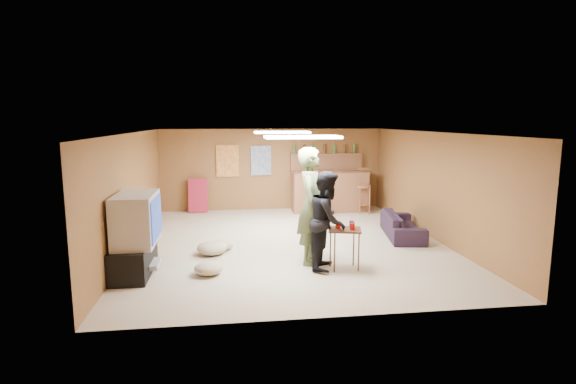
{
  "coord_description": "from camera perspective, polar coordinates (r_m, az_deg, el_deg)",
  "views": [
    {
      "loc": [
        -1.2,
        -8.67,
        2.45
      ],
      "look_at": [
        0.0,
        0.2,
        1.0
      ],
      "focal_mm": 28.0,
      "sensor_mm": 36.0,
      "label": 1
    }
  ],
  "objects": [
    {
      "name": "tray_table",
      "position": [
        7.51,
        7.17,
        -7.18
      ],
      "size": [
        0.61,
        0.53,
        0.68
      ],
      "primitive_type": "cube",
      "rotation": [
        0.0,
        0.0,
        -0.24
      ],
      "color": "#432415",
      "rests_on": "ground"
    },
    {
      "name": "poster_left",
      "position": [
        12.18,
        -7.68,
        3.93
      ],
      "size": [
        0.6,
        0.03,
        0.85
      ],
      "primitive_type": "cube",
      "color": "#BF3F26",
      "rests_on": "wall_back"
    },
    {
      "name": "person_black",
      "position": [
        7.42,
        5.06,
        -3.58
      ],
      "size": [
        0.86,
        0.96,
        1.63
      ],
      "primitive_type": "imported",
      "rotation": [
        0.0,
        0.0,
        1.2
      ],
      "color": "black",
      "rests_on": "ground"
    },
    {
      "name": "ceiling_panel_front",
      "position": [
        7.28,
        1.8,
        6.99
      ],
      "size": [
        1.2,
        0.6,
        0.04
      ],
      "primitive_type": "cube",
      "color": "white",
      "rests_on": "ceiling"
    },
    {
      "name": "sofa",
      "position": [
        9.8,
        14.34,
        -4.08
      ],
      "size": [
        0.96,
        1.8,
        0.5
      ],
      "primitive_type": "imported",
      "rotation": [
        0.0,
        0.0,
        1.39
      ],
      "color": "black",
      "rests_on": "ground"
    },
    {
      "name": "bar_backing",
      "position": [
        12.45,
        4.87,
        3.4
      ],
      "size": [
        2.0,
        0.14,
        0.6
      ],
      "primitive_type": "cube",
      "color": "brown",
      "rests_on": "bar_counter"
    },
    {
      "name": "wall_left",
      "position": [
        8.96,
        -19.19,
        0.02
      ],
      "size": [
        0.02,
        7.0,
        2.2
      ],
      "primitive_type": "cube",
      "color": "brown",
      "rests_on": "ground"
    },
    {
      "name": "cup_red_far",
      "position": [
        7.35,
        8.17,
        -4.37
      ],
      "size": [
        0.08,
        0.08,
        0.11
      ],
      "primitive_type": "cylinder",
      "rotation": [
        0.0,
        0.0,
        0.01
      ],
      "color": "red",
      "rests_on": "tray_table"
    },
    {
      "name": "tv_stand",
      "position": [
        7.66,
        -19.0,
        -8.01
      ],
      "size": [
        0.55,
        1.3,
        0.5
      ],
      "primitive_type": "cube",
      "color": "black",
      "rests_on": "ground"
    },
    {
      "name": "tv_screen",
      "position": [
        7.43,
        -16.38,
        -3.22
      ],
      "size": [
        0.02,
        0.95,
        0.65
      ],
      "primitive_type": "cube",
      "color": "navy",
      "rests_on": "tv_body"
    },
    {
      "name": "folding_chair_stack",
      "position": [
        12.17,
        -11.36,
        -0.45
      ],
      "size": [
        0.5,
        0.26,
        0.91
      ],
      "primitive_type": "cube",
      "rotation": [
        -0.14,
        0.0,
        0.0
      ],
      "color": "#A81F35",
      "rests_on": "ground"
    },
    {
      "name": "person_olive",
      "position": [
        7.65,
        3.02,
        -1.77
      ],
      "size": [
        0.69,
        0.84,
        1.99
      ],
      "primitive_type": "imported",
      "rotation": [
        0.0,
        0.0,
        1.24
      ],
      "color": "#4C5933",
      "rests_on": "ground"
    },
    {
      "name": "poster_right",
      "position": [
        12.22,
        -3.45,
        4.01
      ],
      "size": [
        0.55,
        0.03,
        0.8
      ],
      "primitive_type": "cube",
      "color": "#334C99",
      "rests_on": "wall_back"
    },
    {
      "name": "cushion_near_tv",
      "position": [
        8.41,
        -9.63,
        -7.0
      ],
      "size": [
        0.64,
        0.64,
        0.25
      ],
      "primitive_type": "ellipsoid",
      "rotation": [
        0.0,
        0.0,
        -0.19
      ],
      "color": "tan",
      "rests_on": "ground"
    },
    {
      "name": "wall_back",
      "position": [
        12.31,
        -2.06,
        2.89
      ],
      "size": [
        6.0,
        0.02,
        2.2
      ],
      "primitive_type": "cube",
      "color": "brown",
      "rests_on": "ground"
    },
    {
      "name": "cushion_mid",
      "position": [
        8.68,
        -8.38,
        -6.63
      ],
      "size": [
        0.53,
        0.53,
        0.2
      ],
      "primitive_type": "ellipsoid",
      "rotation": [
        0.0,
        0.0,
        -0.26
      ],
      "color": "tan",
      "rests_on": "ground"
    },
    {
      "name": "bar_lip",
      "position": [
        11.77,
        5.62,
        2.56
      ],
      "size": [
        2.1,
        0.12,
        0.05
      ],
      "primitive_type": "cube",
      "color": "#432415",
      "rests_on": "bar_counter"
    },
    {
      "name": "wall_right",
      "position": [
        9.73,
        17.96,
        0.77
      ],
      "size": [
        0.02,
        7.0,
        2.2
      ],
      "primitive_type": "cube",
      "color": "brown",
      "rests_on": "ground"
    },
    {
      "name": "ceiling",
      "position": [
        8.76,
        0.18,
        7.56
      ],
      "size": [
        6.0,
        7.0,
        0.02
      ],
      "primitive_type": "cube",
      "color": "silver",
      "rests_on": "ground"
    },
    {
      "name": "cushion_far",
      "position": [
        7.37,
        -10.07,
        -9.51
      ],
      "size": [
        0.6,
        0.6,
        0.21
      ],
      "primitive_type": "ellipsoid",
      "rotation": [
        0.0,
        0.0,
        -0.38
      ],
      "color": "tan",
      "rests_on": "ground"
    },
    {
      "name": "tv_body",
      "position": [
        7.48,
        -18.73,
        -3.25
      ],
      "size": [
        0.6,
        1.1,
        0.8
      ],
      "primitive_type": "cube",
      "color": "#B2B2B7",
      "rests_on": "tv_stand"
    },
    {
      "name": "bottle_row",
      "position": [
        12.37,
        4.67,
        5.48
      ],
      "size": [
        1.76,
        0.08,
        0.26
      ],
      "primitive_type": null,
      "color": "#3F7233",
      "rests_on": "bar_shelf"
    },
    {
      "name": "ground",
      "position": [
        9.09,
        0.17,
        -6.43
      ],
      "size": [
        7.0,
        7.0,
        0.0
      ],
      "primitive_type": "plane",
      "color": "tan",
      "rests_on": "ground"
    },
    {
      "name": "bar_stool_right",
      "position": [
        11.92,
        9.56,
        -0.19
      ],
      "size": [
        0.43,
        0.43,
        1.06
      ],
      "primitive_type": null,
      "rotation": [
        0.0,
        0.0,
        0.32
      ],
      "color": "brown",
      "rests_on": "ground"
    },
    {
      "name": "bar_shelf",
      "position": [
        12.41,
        4.91,
        4.77
      ],
      "size": [
        2.0,
        0.18,
        0.05
      ],
      "primitive_type": "cube",
      "color": "brown",
      "rests_on": "bar_backing"
    },
    {
      "name": "cup_blue",
      "position": [
        7.52,
        8.08,
        -4.06
      ],
      "size": [
        0.09,
        0.09,
        0.11
      ],
      "primitive_type": "cylinder",
      "rotation": [
        0.0,
        0.0,
        -0.08
      ],
      "color": "#16469C",
      "rests_on": "tray_table"
    },
    {
      "name": "bar_counter",
      "position": [
        12.08,
        5.31,
        0.11
      ],
      "size": [
        2.0,
        0.6,
        1.1
      ],
      "primitive_type": "cube",
      "color": "brown",
      "rests_on": "ground"
    },
    {
      "name": "wall_front",
      "position": [
        5.48,
        5.21,
        -5.09
      ],
      "size": [
        6.0,
        0.02,
        2.2
      ],
      "primitive_type": "cube",
      "color": "brown",
      "rests_on": "ground"
    },
    {
      "name": "dvd_box",
      "position": [
        7.65,
        -17.32,
        -8.74
      ],
      "size": [
        0.35,
        0.5,
        0.08
      ],
      "primitive_type": "cube",
      "color": "#B2B2B7",
      "rests_on": "tv_stand"
    },
    {
      "name": "bar_stool_left",
      "position": [
        11.17,
        3.21,
        -0.68
      ],
      "size": [
        0.45,
        0.45,
        1.07
      ],
      "primitive_type": null,
      "rotation": [
        0.0,
        0.0,
        0.41
      ],
      "color": "brown",
      "rests_on": "ground"
    },
    {
      "name": "ceiling_panel_back",
      "position": [
        9.95,
        -0.78,
        7.58
      ],
      "size": [
        1.2,
        0.6,
        0.04
      ],
      "primitive_type": "cube",
      "color": "white",
      "rests_on": "ceiling"
    },
    {
      "name": "cup_red_near",
      "position": [
        7.44,
        6.36,
        -4.13
      ],
      "size": [
        0.09,
        0.09,
        0.12
      ],
      "primitive_type": "cylinder",
      "rotation": [
        0.0,
        0.0,
        0.01
      ],
      "color": "red",
      "rests_on": "tray_table"
    }
  ]
}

